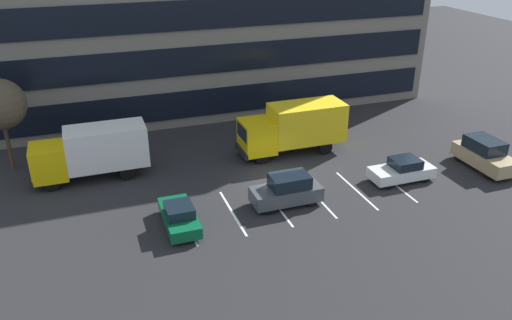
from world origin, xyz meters
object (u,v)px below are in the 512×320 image
object	(u,v)px
box_truck_yellow_all	(294,126)
sedan_forest	(179,216)
bare_tree	(0,105)
suv_tan	(484,154)
box_truck_yellow	(92,151)
sedan_white	(402,170)
suv_charcoal	(287,190)

from	to	relation	value
box_truck_yellow_all	sedan_forest	size ratio (longest dim) A/B	1.92
bare_tree	suv_tan	bearing A→B (deg)	-19.26
box_truck_yellow_all	bare_tree	size ratio (longest dim) A/B	1.23
sedan_forest	suv_tan	xyz separation A→B (m)	(21.77, 0.45, 0.33)
box_truck_yellow_all	bare_tree	world-z (taller)	bare_tree
box_truck_yellow	sedan_white	size ratio (longest dim) A/B	1.76
box_truck_yellow_all	box_truck_yellow	bearing A→B (deg)	177.41
suv_tan	suv_charcoal	bearing A→B (deg)	-179.67
box_truck_yellow_all	suv_tan	bearing A→B (deg)	-30.91
box_truck_yellow	suv_charcoal	bearing A→B (deg)	-35.11
box_truck_yellow_all	suv_tan	xyz separation A→B (m)	(11.55, -6.92, -1.05)
sedan_forest	suv_tan	world-z (taller)	suv_tan
box_truck_yellow	suv_charcoal	size ratio (longest dim) A/B	1.77
bare_tree	sedan_white	bearing A→B (deg)	-23.27
suv_charcoal	bare_tree	xyz separation A→B (m)	(-16.27, 11.02, 3.80)
box_truck_yellow_all	sedan_white	xyz separation A→B (m)	(5.05, -6.64, -1.35)
box_truck_yellow	sedan_white	bearing A→B (deg)	-20.60
sedan_forest	box_truck_yellow_all	bearing A→B (deg)	35.77
box_truck_yellow_all	box_truck_yellow	world-z (taller)	box_truck_yellow_all
sedan_forest	bare_tree	bearing A→B (deg)	129.87
sedan_forest	suv_charcoal	distance (m)	6.78
box_truck_yellow	bare_tree	xyz separation A→B (m)	(-5.39, 3.36, 2.75)
box_truck_yellow	bare_tree	distance (m)	6.92
box_truck_yellow_all	sedan_forest	xyz separation A→B (m)	(-10.22, -7.36, -1.38)
suv_tan	bare_tree	bearing A→B (deg)	160.74
suv_tan	bare_tree	distance (m)	33.34
sedan_white	suv_tan	distance (m)	6.52
sedan_forest	box_truck_yellow	bearing A→B (deg)	117.20
sedan_white	suv_tan	size ratio (longest dim) A/B	0.92
box_truck_yellow_all	sedan_forest	distance (m)	12.67
box_truck_yellow	suv_charcoal	world-z (taller)	box_truck_yellow
sedan_white	suv_charcoal	xyz separation A→B (m)	(-8.50, -0.37, 0.21)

